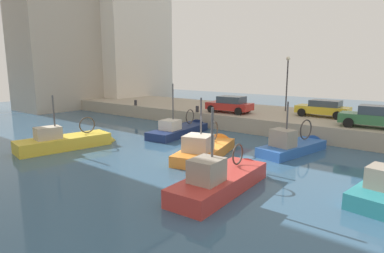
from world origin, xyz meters
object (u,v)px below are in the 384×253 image
object	(u,v)px
fishing_boat_red	(224,186)
mooring_bollard_north	(136,103)
parked_car_green	(377,117)
fishing_boat_blue	(295,150)
mooring_bollard_mid	(197,109)
fishing_boat_orange	(207,153)
parked_car_red	(230,104)
parked_car_yellow	(323,108)
fishing_boat_navy	(181,133)
fishing_boat_yellow	(69,146)
quay_streetlamp	(287,74)

from	to	relation	value
fishing_boat_red	mooring_bollard_north	xyz separation A→B (m)	(11.26, 18.09, 1.36)
parked_car_green	fishing_boat_blue	bearing A→B (deg)	143.49
mooring_bollard_mid	fishing_boat_orange	bearing A→B (deg)	-138.84
fishing_boat_blue	mooring_bollard_north	size ratio (longest dim) A/B	10.88
parked_car_red	parked_car_green	world-z (taller)	parked_car_green
parked_car_red	parked_car_yellow	distance (m)	7.54
parked_car_red	fishing_boat_navy	bearing A→B (deg)	167.66
fishing_boat_blue	mooring_bollard_north	xyz separation A→B (m)	(3.35, 18.19, 1.33)
fishing_boat_navy	mooring_bollard_mid	bearing A→B (deg)	19.10
fishing_boat_navy	fishing_boat_yellow	bearing A→B (deg)	159.37
fishing_boat_red	quay_streetlamp	size ratio (longest dim) A/B	1.32
fishing_boat_blue	quay_streetlamp	size ratio (longest dim) A/B	1.24
parked_car_green	mooring_bollard_mid	world-z (taller)	parked_car_green
fishing_boat_red	parked_car_green	size ratio (longest dim) A/B	1.44
mooring_bollard_north	fishing_boat_yellow	bearing A→B (deg)	-150.94
fishing_boat_red	parked_car_yellow	world-z (taller)	fishing_boat_red
fishing_boat_red	mooring_bollard_north	bearing A→B (deg)	58.10
fishing_boat_blue	parked_car_green	bearing A→B (deg)	-36.51
mooring_bollard_north	mooring_bollard_mid	bearing A→B (deg)	-90.00
parked_car_yellow	mooring_bollard_mid	distance (m)	10.36
fishing_boat_orange	parked_car_yellow	bearing A→B (deg)	-15.11
fishing_boat_blue	fishing_boat_orange	bearing A→B (deg)	135.88
fishing_boat_orange	parked_car_green	xyz separation A→B (m)	(8.68, -7.33, 1.81)
fishing_boat_blue	mooring_bollard_mid	xyz separation A→B (m)	(3.35, 10.19, 1.33)
fishing_boat_blue	quay_streetlamp	world-z (taller)	quay_streetlamp
fishing_boat_navy	fishing_boat_red	size ratio (longest dim) A/B	1.06
mooring_bollard_north	fishing_boat_navy	bearing A→B (deg)	-111.54
parked_car_yellow	quay_streetlamp	xyz separation A→B (m)	(1.47, 3.72, 2.56)
quay_streetlamp	parked_car_green	bearing A→B (deg)	-118.16
mooring_bollard_north	fishing_boat_blue	bearing A→B (deg)	-100.44
fishing_boat_orange	fishing_boat_red	bearing A→B (deg)	-136.88
mooring_bollard_mid	quay_streetlamp	world-z (taller)	quay_streetlamp
fishing_boat_yellow	mooring_bollard_mid	distance (m)	11.62
fishing_boat_orange	mooring_bollard_north	bearing A→B (deg)	63.10
quay_streetlamp	fishing_boat_orange	bearing A→B (deg)	-177.22
fishing_boat_yellow	parked_car_red	size ratio (longest dim) A/B	1.67
fishing_boat_blue	parked_car_yellow	xyz separation A→B (m)	(7.53, 0.72, 1.75)
parked_car_red	mooring_bollard_mid	distance (m)	2.89
fishing_boat_orange	mooring_bollard_mid	xyz separation A→B (m)	(7.29, 6.37, 1.34)
fishing_boat_navy	mooring_bollard_north	distance (m)	10.06
fishing_boat_yellow	quay_streetlamp	distance (m)	19.11
parked_car_green	mooring_bollard_north	world-z (taller)	parked_car_green
fishing_boat_orange	parked_car_red	bearing A→B (deg)	24.22
fishing_boat_navy	quay_streetlamp	size ratio (longest dim) A/B	1.40
fishing_boat_blue	parked_car_yellow	distance (m)	7.76
fishing_boat_red	parked_car_red	world-z (taller)	fishing_boat_red
fishing_boat_red	parked_car_red	xyz separation A→B (m)	(12.79, 7.68, 1.81)
fishing_boat_navy	fishing_boat_red	distance (m)	11.64
fishing_boat_yellow	fishing_boat_orange	distance (m)	9.03
parked_car_red	mooring_bollard_north	size ratio (longest dim) A/B	7.26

